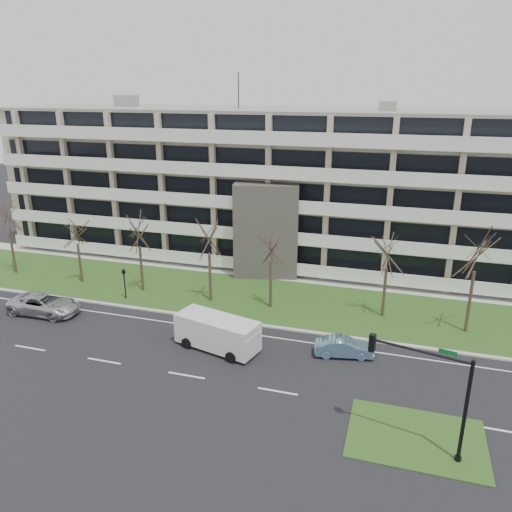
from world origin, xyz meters
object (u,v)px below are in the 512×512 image
(silver_pickup, at_px, (44,304))
(blue_sedan, at_px, (344,347))
(white_van, at_px, (218,331))
(traffic_signal, at_px, (432,385))
(pedestrian_signal, at_px, (124,280))

(silver_pickup, bearing_deg, blue_sedan, -90.53)
(white_van, relative_size, traffic_signal, 1.08)
(silver_pickup, xyz_separation_m, white_van, (15.46, -1.24, 0.57))
(white_van, xyz_separation_m, pedestrian_signal, (-10.74, 5.68, 0.39))
(silver_pickup, xyz_separation_m, traffic_signal, (29.09, -7.84, 2.97))
(white_van, bearing_deg, pedestrian_signal, 166.41)
(traffic_signal, bearing_deg, pedestrian_signal, 166.10)
(white_van, bearing_deg, blue_sedan, 24.60)
(pedestrian_signal, bearing_deg, blue_sedan, 4.09)
(white_van, height_order, traffic_signal, traffic_signal)
(blue_sedan, bearing_deg, pedestrian_signal, 66.17)
(blue_sedan, xyz_separation_m, white_van, (-8.52, -1.55, 0.73))
(blue_sedan, xyz_separation_m, traffic_signal, (5.11, -8.15, 3.13))
(traffic_signal, relative_size, pedestrian_signal, 2.10)
(white_van, bearing_deg, traffic_signal, -11.55)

